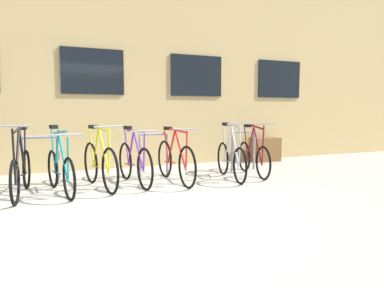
# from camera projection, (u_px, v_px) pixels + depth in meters

# --- Properties ---
(ground_plane) EXTENTS (42.00, 42.00, 0.00)m
(ground_plane) POSITION_uv_depth(u_px,v_px,m) (127.00, 207.00, 4.63)
(ground_plane) COLOR #B2ADA0
(storefront_building) EXTENTS (28.00, 6.94, 4.98)m
(storefront_building) POSITION_uv_depth(u_px,v_px,m) (78.00, 71.00, 10.49)
(storefront_building) COLOR tan
(storefront_building) RESTS_ON ground
(bike_rack) EXTENTS (6.59, 0.05, 0.86)m
(bike_rack) POSITION_uv_depth(u_px,v_px,m) (101.00, 153.00, 6.30)
(bike_rack) COLOR gray
(bike_rack) RESTS_ON ground
(bicycle_maroon) EXTENTS (0.45, 1.58, 1.07)m
(bicycle_maroon) POSITION_uv_depth(u_px,v_px,m) (253.00, 156.00, 6.96)
(bicycle_maroon) COLOR black
(bicycle_maroon) RESTS_ON ground
(bicycle_teal) EXTENTS (0.49, 1.67, 1.07)m
(bicycle_teal) POSITION_uv_depth(u_px,v_px,m) (60.00, 169.00, 5.41)
(bicycle_teal) COLOR black
(bicycle_teal) RESTS_ON ground
(bicycle_red) EXTENTS (0.44, 1.82, 1.01)m
(bicycle_red) POSITION_uv_depth(u_px,v_px,m) (175.00, 160.00, 6.28)
(bicycle_red) COLOR black
(bicycle_red) RESTS_ON ground
(bicycle_black) EXTENTS (0.44, 1.74, 1.10)m
(bicycle_black) POSITION_uv_depth(u_px,v_px,m) (21.00, 171.00, 5.24)
(bicycle_black) COLOR black
(bicycle_black) RESTS_ON ground
(bicycle_purple) EXTENTS (0.44, 1.74, 1.02)m
(bicycle_purple) POSITION_uv_depth(u_px,v_px,m) (134.00, 162.00, 6.09)
(bicycle_purple) COLOR black
(bicycle_purple) RESTS_ON ground
(bicycle_yellow) EXTENTS (0.46, 1.74, 1.07)m
(bicycle_yellow) POSITION_uv_depth(u_px,v_px,m) (100.00, 164.00, 5.78)
(bicycle_yellow) COLOR black
(bicycle_yellow) RESTS_ON ground
(bicycle_silver) EXTENTS (0.47, 1.63, 1.09)m
(bicycle_silver) POSITION_uv_depth(u_px,v_px,m) (231.00, 158.00, 6.58)
(bicycle_silver) COLOR black
(bicycle_silver) RESTS_ON ground
(planter_box) EXTENTS (0.70, 0.44, 0.60)m
(planter_box) POSITION_uv_depth(u_px,v_px,m) (265.00, 149.00, 8.83)
(planter_box) COLOR brown
(planter_box) RESTS_ON ground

